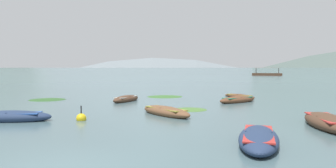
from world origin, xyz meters
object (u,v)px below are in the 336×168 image
object	(u,v)px
rowboat_2	(328,122)
rowboat_6	(259,139)
rowboat_5	(10,117)
rowboat_7	(239,96)
mooring_buoy	(81,118)
rowboat_1	(238,100)
rowboat_3	(166,112)
ferry_0	(267,74)
rowboat_0	(126,99)

from	to	relation	value
rowboat_2	rowboat_6	bearing A→B (deg)	-139.84
rowboat_5	rowboat_7	world-z (taller)	rowboat_5
rowboat_6	rowboat_5	bearing A→B (deg)	157.39
rowboat_6	mooring_buoy	size ratio (longest dim) A/B	4.91
rowboat_1	mooring_buoy	size ratio (longest dim) A/B	4.03
mooring_buoy	rowboat_3	bearing A→B (deg)	25.01
rowboat_5	ferry_0	world-z (taller)	ferry_0
rowboat_7	ferry_0	bearing A→B (deg)	72.67
rowboat_3	rowboat_7	bearing A→B (deg)	59.90
rowboat_1	rowboat_3	bearing A→B (deg)	-128.28
ferry_0	rowboat_7	bearing A→B (deg)	-107.33
rowboat_0	rowboat_5	distance (m)	9.97
rowboat_1	rowboat_7	xyz separation A→B (m)	(0.85, 3.80, -0.07)
rowboat_6	rowboat_7	distance (m)	17.09
rowboat_5	rowboat_7	bearing A→B (deg)	42.92
rowboat_3	mooring_buoy	size ratio (longest dim) A/B	4.43
rowboat_0	rowboat_7	size ratio (longest dim) A/B	1.08
rowboat_0	rowboat_6	world-z (taller)	rowboat_6
ferry_0	rowboat_6	bearing A→B (deg)	-105.71
rowboat_1	rowboat_6	xyz separation A→B (m)	(-1.77, -13.09, 0.01)
rowboat_1	rowboat_7	bearing A→B (deg)	77.38
rowboat_3	rowboat_7	world-z (taller)	rowboat_3
rowboat_5	rowboat_6	world-z (taller)	rowboat_5
rowboat_3	ferry_0	size ratio (longest dim) A/B	0.43
rowboat_3	ferry_0	xyz separation A→B (m)	(27.63, 79.78, 0.26)
rowboat_5	rowboat_6	distance (m)	11.62
rowboat_6	ferry_0	bearing A→B (deg)	74.29
rowboat_1	rowboat_5	world-z (taller)	rowboat_5
rowboat_1	rowboat_2	size ratio (longest dim) A/B	0.79
rowboat_0	rowboat_7	world-z (taller)	rowboat_0
rowboat_7	ferry_0	world-z (taller)	ferry_0
rowboat_0	mooring_buoy	world-z (taller)	mooring_buoy
rowboat_1	rowboat_3	size ratio (longest dim) A/B	0.91
rowboat_0	rowboat_2	size ratio (longest dim) A/B	0.77
rowboat_1	ferry_0	xyz separation A→B (m)	(22.54, 73.34, 0.27)
rowboat_5	ferry_0	size ratio (longest dim) A/B	0.46
rowboat_0	rowboat_2	bearing A→B (deg)	-45.12
rowboat_5	ferry_0	distance (m)	89.14
rowboat_2	rowboat_6	xyz separation A→B (m)	(-3.77, -3.18, -0.02)
rowboat_7	mooring_buoy	distance (m)	15.70
rowboat_6	rowboat_7	xyz separation A→B (m)	(2.62, 16.89, -0.08)
rowboat_2	rowboat_5	world-z (taller)	rowboat_2
rowboat_0	rowboat_2	world-z (taller)	rowboat_2
rowboat_1	rowboat_3	distance (m)	8.20
rowboat_0	rowboat_6	xyz separation A→B (m)	(6.51, -13.50, 0.02)
rowboat_1	mooring_buoy	bearing A→B (deg)	-137.63
rowboat_1	rowboat_7	world-z (taller)	rowboat_1
rowboat_2	rowboat_3	size ratio (longest dim) A/B	1.16
rowboat_0	rowboat_7	bearing A→B (deg)	20.33
rowboat_1	rowboat_6	world-z (taller)	rowboat_6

